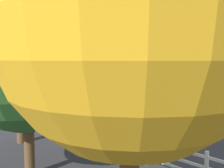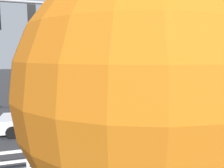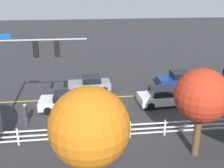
{
  "view_description": "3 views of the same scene",
  "coord_description": "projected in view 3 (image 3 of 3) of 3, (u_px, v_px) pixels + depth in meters",
  "views": [
    {
      "loc": [
        -17.11,
        14.58,
        4.08
      ],
      "look_at": [
        -1.9,
        -0.54,
        1.96
      ],
      "focal_mm": 41.21,
      "sensor_mm": 36.0,
      "label": 1
    },
    {
      "loc": [
        2.29,
        14.71,
        4.15
      ],
      "look_at": [
        -2.15,
        0.07,
        2.2
      ],
      "focal_mm": 36.33,
      "sensor_mm": 36.0,
      "label": 2
    },
    {
      "loc": [
        1.17,
        21.7,
        9.4
      ],
      "look_at": [
        -1.43,
        0.42,
        1.42
      ],
      "focal_mm": 42.27,
      "sensor_mm": 36.0,
      "label": 3
    }
  ],
  "objects": [
    {
      "name": "car_4",
      "position": [
        69.0,
        101.0,
        21.29
      ],
      "size": [
        4.85,
        2.2,
        1.35
      ],
      "rotation": [
        0.0,
        0.0,
        3.1
      ],
      "color": "silver",
      "rests_on": "ground_plane"
    },
    {
      "name": "lane_center_stripe",
      "position": [
        139.0,
        96.0,
        24.05
      ],
      "size": [
        28.0,
        0.16,
        0.01
      ],
      "primitive_type": "cube",
      "color": "gold",
      "rests_on": "ground_plane"
    },
    {
      "name": "ground_plane",
      "position": [
        96.0,
        98.0,
        23.6
      ],
      "size": [
        120.0,
        120.0,
        0.0
      ],
      "primitive_type": "plane",
      "color": "#2D2D30"
    },
    {
      "name": "car_0",
      "position": [
        179.0,
        79.0,
        26.22
      ],
      "size": [
        4.05,
        2.08,
        1.47
      ],
      "rotation": [
        0.0,
        0.0,
        6.27
      ],
      "color": "navy",
      "rests_on": "ground_plane"
    },
    {
      "name": "tree_4",
      "position": [
        89.0,
        127.0,
        11.56
      ],
      "size": [
        3.64,
        3.64,
        5.42
      ],
      "color": "brown",
      "rests_on": "ground_plane"
    },
    {
      "name": "car_1",
      "position": [
        164.0,
        96.0,
        22.09
      ],
      "size": [
        4.49,
        2.2,
        1.47
      ],
      "rotation": [
        0.0,
        0.0,
        3.2
      ],
      "color": "silver",
      "rests_on": "ground_plane"
    },
    {
      "name": "signal_assembly",
      "position": [
        20.0,
        65.0,
        16.87
      ],
      "size": [
        6.2,
        0.38,
        6.66
      ],
      "color": "gray",
      "rests_on": "ground_plane"
    },
    {
      "name": "tree_3",
      "position": [
        202.0,
        96.0,
        14.42
      ],
      "size": [
        3.02,
        3.02,
        5.29
      ],
      "color": "brown",
      "rests_on": "ground_plane"
    },
    {
      "name": "car_2",
      "position": [
        90.0,
        84.0,
        24.93
      ],
      "size": [
        3.98,
        1.99,
        1.45
      ],
      "rotation": [
        0.0,
        0.0,
        6.32
      ],
      "color": "slate",
      "rests_on": "ground_plane"
    },
    {
      "name": "white_rail_fence",
      "position": [
        147.0,
        128.0,
        17.34
      ],
      "size": [
        26.1,
        0.1,
        1.15
      ],
      "color": "white",
      "rests_on": "ground_plane"
    },
    {
      "name": "pedestrian",
      "position": [
        26.0,
        114.0,
        18.64
      ],
      "size": [
        0.35,
        0.45,
        1.69
      ],
      "rotation": [
        0.0,
        0.0,
        6.02
      ],
      "color": "#3F3F42",
      "rests_on": "ground_plane"
    }
  ]
}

